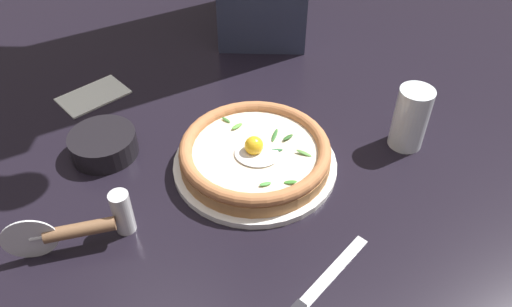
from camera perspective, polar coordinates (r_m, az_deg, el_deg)
name	(u,v)px	position (r m, az deg, el deg)	size (l,w,h in m)	color
ground_plane	(252,181)	(0.90, -0.48, -3.18)	(2.40, 2.40, 0.03)	black
pizza_plate	(256,164)	(0.90, 0.00, -1.22)	(0.30, 0.30, 0.01)	white
pizza	(256,153)	(0.88, 0.00, 0.09)	(0.27, 0.27, 0.06)	#B37944
side_bowl	(103,144)	(0.96, -17.25, 1.03)	(0.12, 0.12, 0.04)	black
pizza_cutter	(65,233)	(0.80, -21.20, -8.53)	(0.15, 0.09, 0.08)	silver
drinking_glass	(410,122)	(0.97, 17.37, 3.50)	(0.06, 0.06, 0.12)	silver
folded_napkin	(93,95)	(1.13, -18.34, 6.44)	(0.14, 0.09, 0.01)	white
pepper_shaker	(123,212)	(0.81, -15.20, -6.58)	(0.03, 0.03, 0.08)	silver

